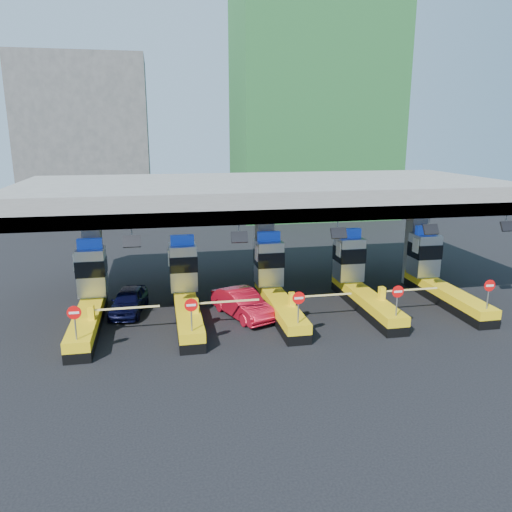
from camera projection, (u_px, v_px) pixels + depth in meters
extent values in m
plane|color=black|center=(275.00, 310.00, 28.21)|extent=(120.00, 120.00, 0.00)
cube|color=slate|center=(265.00, 193.00, 29.56)|extent=(28.00, 12.00, 1.50)
cube|color=#4C4C49|center=(289.00, 215.00, 24.23)|extent=(28.00, 0.60, 0.70)
cube|color=slate|center=(94.00, 258.00, 28.52)|extent=(1.00, 1.00, 5.50)
cube|color=slate|center=(264.00, 251.00, 30.40)|extent=(1.00, 1.00, 5.50)
cube|color=slate|center=(415.00, 244.00, 32.29)|extent=(1.00, 1.00, 5.50)
cylinder|color=slate|center=(132.00, 233.00, 22.96)|extent=(0.06, 0.06, 0.50)
cube|color=black|center=(132.00, 241.00, 22.85)|extent=(0.80, 0.38, 0.54)
cylinder|color=slate|center=(239.00, 229.00, 23.90)|extent=(0.06, 0.06, 0.50)
cube|color=black|center=(239.00, 237.00, 23.80)|extent=(0.80, 0.38, 0.54)
cylinder|color=slate|center=(338.00, 225.00, 24.84)|extent=(0.06, 0.06, 0.50)
cube|color=black|center=(339.00, 233.00, 24.74)|extent=(0.80, 0.38, 0.54)
cylinder|color=slate|center=(429.00, 222.00, 25.79)|extent=(0.06, 0.06, 0.50)
cube|color=black|center=(431.00, 229.00, 25.68)|extent=(0.80, 0.38, 0.54)
cylinder|color=slate|center=(506.00, 219.00, 26.64)|extent=(0.06, 0.06, 0.50)
cube|color=black|center=(508.00, 226.00, 26.53)|extent=(0.80, 0.38, 0.54)
cube|color=black|center=(88.00, 325.00, 25.31)|extent=(1.20, 8.00, 0.50)
cube|color=#E5B70C|center=(88.00, 316.00, 25.19)|extent=(1.20, 8.00, 0.50)
cube|color=#9EA3A8|center=(92.00, 272.00, 27.48)|extent=(1.50, 1.50, 2.60)
cube|color=black|center=(91.00, 266.00, 27.39)|extent=(1.56, 1.56, 0.90)
cube|color=#0C2DBF|center=(90.00, 244.00, 27.10)|extent=(1.30, 0.35, 0.55)
cube|color=white|center=(75.00, 261.00, 26.88)|extent=(0.06, 0.70, 0.90)
cylinder|color=slate|center=(75.00, 325.00, 21.55)|extent=(0.07, 0.07, 1.30)
cylinder|color=red|center=(74.00, 313.00, 21.37)|extent=(0.60, 0.04, 0.60)
cube|color=white|center=(74.00, 313.00, 21.35)|extent=(0.42, 0.02, 0.10)
cube|color=#E5B70C|center=(91.00, 312.00, 23.97)|extent=(0.30, 0.35, 0.70)
cube|color=white|center=(126.00, 308.00, 24.26)|extent=(3.20, 0.08, 0.08)
cube|color=black|center=(187.00, 318.00, 26.26)|extent=(1.20, 8.00, 0.50)
cube|color=#E5B70C|center=(187.00, 309.00, 26.14)|extent=(1.20, 8.00, 0.50)
cube|color=#9EA3A8|center=(183.00, 267.00, 28.43)|extent=(1.50, 1.50, 2.60)
cube|color=black|center=(183.00, 262.00, 28.33)|extent=(1.56, 1.56, 0.90)
cube|color=#0C2DBF|center=(182.00, 240.00, 28.04)|extent=(1.30, 0.35, 0.55)
cube|color=white|center=(169.00, 257.00, 27.82)|extent=(0.06, 0.70, 0.90)
cylinder|color=slate|center=(192.00, 317.00, 22.49)|extent=(0.07, 0.07, 1.30)
cylinder|color=red|center=(191.00, 305.00, 22.32)|extent=(0.60, 0.04, 0.60)
cube|color=white|center=(191.00, 305.00, 22.29)|extent=(0.42, 0.02, 0.10)
cube|color=#E5B70C|center=(195.00, 305.00, 24.91)|extent=(0.30, 0.35, 0.70)
cube|color=white|center=(228.00, 301.00, 25.20)|extent=(3.20, 0.08, 0.08)
cube|color=black|center=(280.00, 312.00, 27.20)|extent=(1.20, 8.00, 0.50)
cube|color=#E5B70C|center=(280.00, 303.00, 27.08)|extent=(1.20, 8.00, 0.50)
cube|color=#9EA3A8|center=(269.00, 263.00, 29.37)|extent=(1.50, 1.50, 2.60)
cube|color=black|center=(269.00, 258.00, 29.28)|extent=(1.56, 1.56, 0.90)
cube|color=#0C2DBF|center=(269.00, 236.00, 28.99)|extent=(1.30, 0.35, 0.55)
cube|color=white|center=(256.00, 253.00, 28.76)|extent=(0.06, 0.70, 0.90)
cylinder|color=slate|center=(298.00, 310.00, 23.44)|extent=(0.07, 0.07, 1.30)
cylinder|color=red|center=(299.00, 298.00, 23.26)|extent=(0.60, 0.04, 0.60)
cube|color=white|center=(299.00, 298.00, 23.24)|extent=(0.42, 0.02, 0.10)
cube|color=#E5B70C|center=(292.00, 299.00, 25.86)|extent=(0.30, 0.35, 0.70)
cube|color=white|center=(322.00, 295.00, 26.15)|extent=(3.20, 0.08, 0.08)
cube|color=black|center=(366.00, 306.00, 28.14)|extent=(1.20, 8.00, 0.50)
cube|color=#E5B70C|center=(366.00, 297.00, 28.02)|extent=(1.20, 8.00, 0.50)
cube|color=#9EA3A8|center=(349.00, 259.00, 30.31)|extent=(1.50, 1.50, 2.60)
cube|color=black|center=(349.00, 254.00, 30.22)|extent=(1.56, 1.56, 0.90)
cube|color=#0C2DBF|center=(350.00, 233.00, 29.93)|extent=(1.30, 0.35, 0.55)
cube|color=white|center=(339.00, 249.00, 29.71)|extent=(0.06, 0.70, 0.90)
cylinder|color=slate|center=(397.00, 303.00, 24.38)|extent=(0.07, 0.07, 1.30)
cylinder|color=red|center=(398.00, 292.00, 24.20)|extent=(0.60, 0.04, 0.60)
cube|color=white|center=(398.00, 292.00, 24.18)|extent=(0.42, 0.02, 0.10)
cube|color=#E5B70C|center=(382.00, 293.00, 26.80)|extent=(0.30, 0.35, 0.70)
cube|color=white|center=(410.00, 290.00, 27.09)|extent=(3.20, 0.08, 0.08)
cube|color=black|center=(446.00, 300.00, 29.09)|extent=(1.20, 8.00, 0.50)
cube|color=#E5B70C|center=(447.00, 292.00, 28.97)|extent=(1.20, 8.00, 0.50)
cube|color=#9EA3A8|center=(424.00, 255.00, 31.26)|extent=(1.50, 1.50, 2.60)
cube|color=black|center=(425.00, 250.00, 31.16)|extent=(1.56, 1.56, 0.90)
cube|color=#0C2DBF|center=(426.00, 230.00, 30.87)|extent=(1.30, 0.35, 0.55)
cube|color=white|center=(416.00, 245.00, 30.65)|extent=(0.06, 0.70, 0.90)
cylinder|color=slate|center=(488.00, 297.00, 25.32)|extent=(0.07, 0.07, 1.30)
cylinder|color=red|center=(490.00, 286.00, 25.15)|extent=(0.60, 0.04, 0.60)
cube|color=white|center=(490.00, 286.00, 25.12)|extent=(0.42, 0.02, 0.10)
cube|color=#E5B70C|center=(465.00, 288.00, 27.74)|extent=(0.30, 0.35, 0.70)
cube|color=white|center=(492.00, 284.00, 28.03)|extent=(3.20, 0.08, 0.08)
cube|color=#1E5926|center=(313.00, 94.00, 57.55)|extent=(18.00, 12.00, 28.00)
cube|color=#4C4C49|center=(86.00, 139.00, 57.66)|extent=(14.00, 10.00, 18.00)
imported|color=black|center=(129.00, 301.00, 27.62)|extent=(2.31, 4.31, 1.39)
imported|color=#A30C1D|center=(243.00, 304.00, 27.01)|extent=(3.09, 4.74, 1.48)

